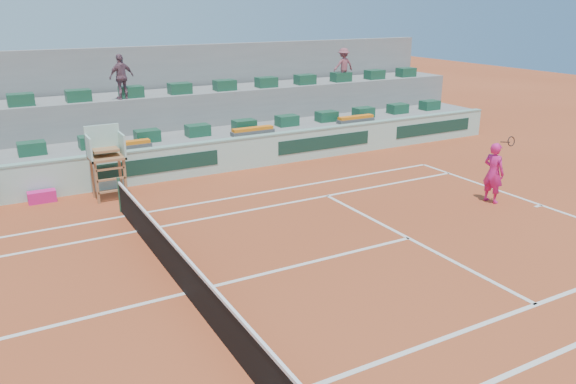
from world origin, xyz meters
name	(u,v)px	position (x,y,z in m)	size (l,w,h in m)	color
ground	(185,294)	(0.00, 0.00, 0.00)	(90.00, 90.00, 0.00)	#963B1D
seating_tier_lower	(90,158)	(0.00, 10.70, 0.60)	(36.00, 4.00, 1.20)	gray
seating_tier_upper	(80,132)	(0.00, 12.30, 1.30)	(36.00, 2.40, 2.60)	gray
stadium_back_wall	(71,103)	(0.00, 13.90, 2.20)	(36.00, 0.40, 4.40)	gray
player_bag	(42,197)	(-2.03, 8.08, 0.19)	(0.85, 0.38, 0.38)	#D61C76
spectator_mid	(122,77)	(1.61, 11.40, 3.46)	(1.01, 0.42, 1.72)	#724C5A
spectator_right	(343,65)	(12.04, 11.58, 3.38)	(1.01, 0.58, 1.57)	#8B454F
court_lines	(185,293)	(0.00, 0.00, 0.01)	(23.89, 11.09, 0.01)	silver
tennis_net	(184,272)	(0.00, 0.00, 0.53)	(0.10, 11.97, 1.10)	black
advertising_hoarding	(103,172)	(0.02, 8.50, 0.63)	(36.00, 0.34, 1.26)	#A4CEBE
umpire_chair	(106,152)	(0.00, 7.50, 1.54)	(1.10, 0.90, 2.40)	#915D37
seat_row_lower	(92,142)	(0.00, 9.80, 1.42)	(32.90, 0.60, 0.44)	#184931
seat_row_upper	(78,96)	(0.00, 11.70, 2.82)	(32.90, 0.60, 0.44)	#184931
flower_planters	(51,154)	(-1.50, 9.00, 1.33)	(26.80, 0.36, 0.28)	#4C4C4C
tennis_player	(494,173)	(10.73, 1.05, 0.99)	(0.57, 0.95, 2.28)	#D61C76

